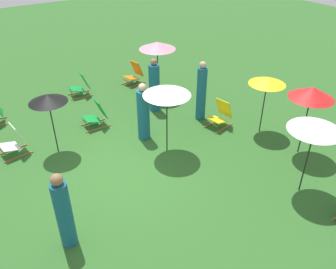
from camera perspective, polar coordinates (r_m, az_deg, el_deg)
ground_plane at (r=8.90m, az=-6.49°, el=-5.00°), size 40.00×40.00×0.00m
deckchair_1 at (r=12.49m, az=-14.04°, el=7.77°), size 0.55×0.80×0.83m
deckchair_2 at (r=9.90m, az=-23.70°, el=-1.04°), size 0.56×0.81×0.83m
deckchair_4 at (r=10.50m, az=-11.63°, el=3.19°), size 0.50×0.78×0.83m
deckchair_5 at (r=10.38m, az=8.53°, el=3.17°), size 0.60×0.83×0.83m
deckchair_6 at (r=13.11m, az=-5.55°, el=9.79°), size 0.62×0.84×0.83m
umbrella_0 at (r=8.50m, az=-0.19°, el=7.05°), size 1.19×1.19×1.85m
umbrella_1 at (r=7.73m, az=22.92°, el=1.29°), size 1.13×1.13×1.82m
umbrella_2 at (r=9.83m, az=15.90°, el=8.43°), size 1.00×1.00×1.69m
umbrella_3 at (r=9.12m, az=22.41°, el=6.31°), size 1.10×1.10×1.88m
umbrella_4 at (r=11.74m, az=-1.75°, el=14.28°), size 1.20×1.20×1.85m
umbrella_5 at (r=9.05m, az=-19.02°, el=5.55°), size 0.95×0.95×1.66m
person_0 at (r=6.76m, az=-16.62°, el=-12.09°), size 0.34×0.34×1.66m
person_1 at (r=10.49m, az=5.46°, el=6.83°), size 0.38×0.38×1.84m
person_2 at (r=9.53m, az=-4.03°, el=3.43°), size 0.48×0.48×1.66m
person_3 at (r=11.01m, az=-2.25°, el=7.78°), size 0.44×0.44×1.71m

